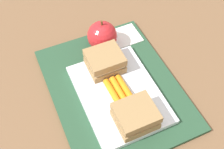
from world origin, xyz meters
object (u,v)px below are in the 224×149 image
(food_tray, at_px, (119,94))
(sandwich_half_left, at_px, (136,116))
(carrot_sticks_bundle, at_px, (119,90))
(paper_napkin, at_px, (126,36))
(sandwich_half_right, at_px, (105,61))
(apple, at_px, (102,36))

(food_tray, relative_size, sandwich_half_left, 2.88)
(carrot_sticks_bundle, relative_size, paper_napkin, 1.10)
(sandwich_half_right, relative_size, carrot_sticks_bundle, 1.04)
(food_tray, xyz_separation_m, paper_napkin, (0.16, -0.09, -0.00))
(sandwich_half_left, height_order, paper_napkin, sandwich_half_left)
(food_tray, relative_size, apple, 2.70)
(food_tray, bearing_deg, sandwich_half_left, 180.00)
(sandwich_half_right, xyz_separation_m, carrot_sticks_bundle, (-0.08, 0.00, -0.01))
(sandwich_half_right, distance_m, paper_napkin, 0.13)
(sandwich_half_left, xyz_separation_m, paper_napkin, (0.24, -0.09, -0.03))
(food_tray, bearing_deg, sandwich_half_right, 0.00)
(paper_napkin, bearing_deg, sandwich_half_left, 158.28)
(food_tray, distance_m, carrot_sticks_bundle, 0.01)
(carrot_sticks_bundle, bearing_deg, sandwich_half_right, -0.21)
(food_tray, height_order, sandwich_half_right, sandwich_half_right)
(sandwich_half_right, bearing_deg, carrot_sticks_bundle, 179.79)
(apple, bearing_deg, food_tray, 170.70)
(apple, bearing_deg, sandwich_half_right, 161.48)
(sandwich_half_left, xyz_separation_m, carrot_sticks_bundle, (0.08, 0.00, -0.01))
(food_tray, height_order, paper_napkin, food_tray)
(sandwich_half_left, bearing_deg, paper_napkin, -21.72)
(paper_napkin, bearing_deg, food_tray, 149.35)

